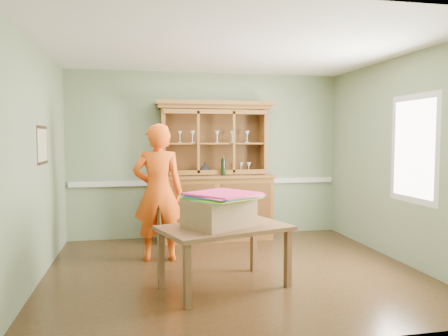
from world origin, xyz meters
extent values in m
plane|color=#402C14|center=(0.00, 0.00, 0.00)|extent=(4.50, 4.50, 0.00)
plane|color=white|center=(0.00, 0.00, 2.70)|extent=(4.50, 4.50, 0.00)
plane|color=gray|center=(0.00, 2.00, 1.35)|extent=(4.50, 0.00, 4.50)
plane|color=gray|center=(-2.25, 0.00, 1.35)|extent=(0.00, 4.00, 4.00)
plane|color=gray|center=(2.25, 0.00, 1.35)|extent=(0.00, 4.00, 4.00)
plane|color=gray|center=(0.00, -2.00, 1.35)|extent=(4.50, 0.00, 4.50)
cube|color=silver|center=(0.00, 1.98, 0.90)|extent=(4.41, 0.05, 0.08)
cube|color=#322014|center=(-2.23, 0.30, 1.55)|extent=(0.03, 0.60, 0.46)
cube|color=beige|center=(-2.22, 0.30, 1.55)|extent=(0.01, 0.52, 0.38)
cube|color=silver|center=(2.23, -0.30, 1.50)|extent=(0.03, 0.96, 1.36)
cube|color=white|center=(2.22, -0.30, 1.50)|extent=(0.01, 0.80, 1.20)
cube|color=brown|center=(0.08, 1.72, 0.50)|extent=(1.80, 0.55, 1.00)
cube|color=brown|center=(0.08, 1.71, 1.02)|extent=(1.86, 0.61, 0.04)
cube|color=#573214|center=(0.08, 1.98, 1.57)|extent=(1.70, 0.04, 1.05)
cube|color=brown|center=(-0.74, 1.81, 1.57)|extent=(0.06, 0.38, 1.05)
cube|color=brown|center=(0.91, 1.81, 1.57)|extent=(0.06, 0.38, 1.05)
cube|color=brown|center=(0.08, 1.81, 2.12)|extent=(1.80, 0.44, 0.06)
cube|color=brown|center=(0.08, 1.79, 2.19)|extent=(1.88, 0.48, 0.06)
cube|color=brown|center=(0.08, 1.81, 1.54)|extent=(1.58, 0.33, 0.03)
imported|color=#B2B2B7|center=(-0.07, 1.81, 1.14)|extent=(0.18, 0.18, 0.19)
imported|color=gold|center=(-0.37, 1.81, 1.07)|extent=(0.22, 0.22, 0.05)
cylinder|color=black|center=(0.19, 1.55, 1.20)|extent=(0.07, 0.07, 0.32)
cube|color=brown|center=(-0.22, -0.56, 0.66)|extent=(1.55, 1.21, 0.05)
cube|color=brown|center=(-0.69, -1.07, 0.32)|extent=(0.08, 0.08, 0.63)
cube|color=brown|center=(-0.90, -0.44, 0.32)|extent=(0.08, 0.08, 0.63)
cube|color=brown|center=(0.46, -0.69, 0.32)|extent=(0.08, 0.08, 0.63)
cube|color=brown|center=(0.25, -0.05, 0.32)|extent=(0.08, 0.08, 0.63)
cube|color=#93684C|center=(-0.29, -0.58, 0.83)|extent=(0.83, 0.79, 0.31)
cube|color=green|center=(-0.25, -0.60, 0.99)|extent=(0.87, 0.87, 0.01)
cube|color=yellow|center=(-0.25, -0.60, 1.00)|extent=(0.87, 0.87, 0.01)
cube|color=#36BA68|center=(-0.25, -0.60, 1.01)|extent=(0.87, 0.87, 0.01)
cube|color=blue|center=(-0.25, -0.60, 1.02)|extent=(0.87, 0.87, 0.01)
cube|color=#F272C8|center=(-0.25, -0.60, 1.03)|extent=(0.87, 0.87, 0.01)
cube|color=#DE2271|center=(-0.25, -0.60, 1.04)|extent=(0.87, 0.87, 0.01)
cube|color=#EC2469|center=(-0.25, -0.60, 1.04)|extent=(0.87, 0.87, 0.01)
imported|color=#ED500E|center=(-0.87, 0.66, 0.91)|extent=(0.70, 0.49, 1.82)
camera|label=1|loc=(-1.15, -5.15, 1.64)|focal=35.00mm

